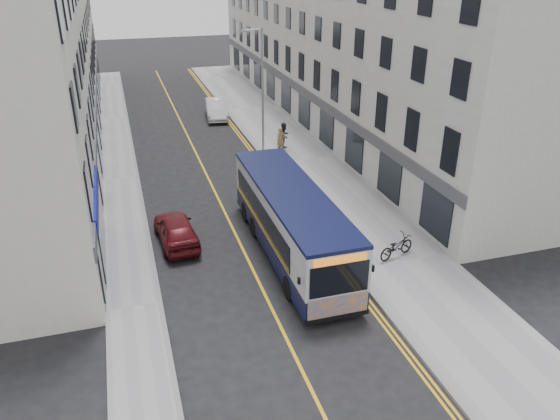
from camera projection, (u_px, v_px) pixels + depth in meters
ground at (254, 272)px, 22.91m from camera, size 140.00×140.00×0.00m
pavement_east at (302, 160)px, 34.88m from camera, size 4.50×64.00×0.12m
pavement_west at (120, 179)px, 31.94m from camera, size 2.00×64.00×0.12m
kerb_east at (268, 164)px, 34.29m from camera, size 0.18×64.00×0.13m
kerb_west at (138, 178)px, 32.20m from camera, size 0.18×64.00×0.13m
road_centre_line at (205, 171)px, 33.27m from camera, size 0.12×64.00×0.01m
road_dbl_yellow_inner at (261, 165)px, 34.20m from camera, size 0.10×64.00×0.01m
road_dbl_yellow_outer at (264, 165)px, 34.25m from camera, size 0.10×64.00×0.01m
terrace_east at (330, 33)px, 41.25m from camera, size 6.00×46.00×13.00m
terrace_west at (40, 46)px, 35.88m from camera, size 6.00×46.00×13.00m
streetlamp at (261, 88)px, 34.20m from camera, size 1.32×0.18×8.00m
city_bus at (291, 220)px, 23.47m from camera, size 2.50×10.69×3.10m
bicycle at (396, 247)px, 23.58m from camera, size 2.02×1.25×1.00m
pedestrian_near at (281, 140)px, 35.91m from camera, size 0.62×0.45×1.60m
pedestrian_far at (284, 136)px, 36.39m from camera, size 1.09×1.06×1.77m
car_white at (216, 109)px, 43.52m from camera, size 2.07×4.67×1.49m
car_maroon at (176, 230)px, 24.85m from camera, size 1.91×4.16×1.38m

